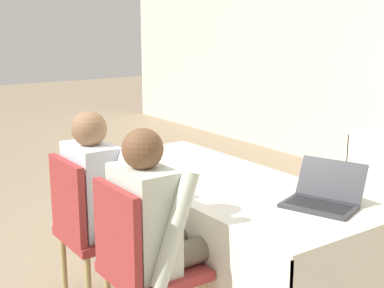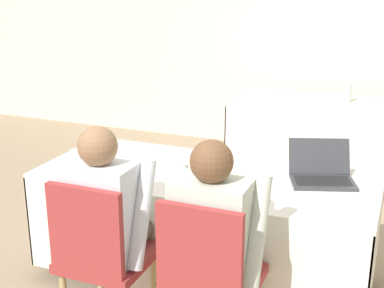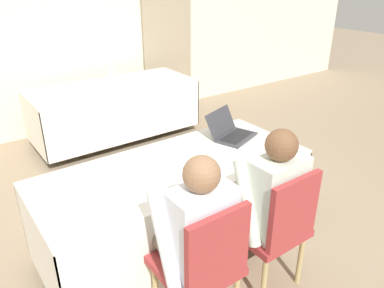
# 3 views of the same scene
# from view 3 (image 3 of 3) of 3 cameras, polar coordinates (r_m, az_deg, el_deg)

# --- Properties ---
(ground_plane) EXTENTS (24.00, 24.00, 0.00)m
(ground_plane) POSITION_cam_3_polar(r_m,az_deg,el_deg) (3.13, -2.35, -15.04)
(ground_plane) COLOR gray
(wall_back) EXTENTS (12.00, 0.06, 2.70)m
(wall_back) POSITION_cam_3_polar(r_m,az_deg,el_deg) (5.18, -21.84, 15.95)
(wall_back) COLOR beige
(wall_back) RESTS_ON ground_plane
(curtain_panel) EXTENTS (0.84, 0.04, 2.65)m
(curtain_panel) POSITION_cam_3_polar(r_m,az_deg,el_deg) (5.84, -3.83, 18.15)
(curtain_panel) COLOR gray
(curtain_panel) RESTS_ON ground_plane
(conference_table_near) EXTENTS (2.02, 0.85, 0.72)m
(conference_table_near) POSITION_cam_3_polar(r_m,az_deg,el_deg) (2.80, -2.55, -6.25)
(conference_table_near) COLOR white
(conference_table_near) RESTS_ON ground_plane
(conference_table_far) EXTENTS (2.02, 0.85, 0.72)m
(conference_table_far) POSITION_cam_3_polar(r_m,az_deg,el_deg) (4.82, -11.82, 6.89)
(conference_table_far) COLOR white
(conference_table_far) RESTS_ON ground_plane
(laptop) EXTENTS (0.44, 0.42, 0.21)m
(laptop) POSITION_cam_3_polar(r_m,az_deg,el_deg) (3.17, 6.05, 1.74)
(laptop) COLOR #333338
(laptop) RESTS_ON conference_table_near
(cell_phone) EXTENTS (0.15, 0.14, 0.01)m
(cell_phone) POSITION_cam_3_polar(r_m,az_deg,el_deg) (2.49, 1.49, -5.98)
(cell_phone) COLOR black
(cell_phone) RESTS_ON conference_table_near
(paper_beside_laptop) EXTENTS (0.28, 0.34, 0.00)m
(paper_beside_laptop) POSITION_cam_3_polar(r_m,az_deg,el_deg) (2.81, -3.56, -2.26)
(paper_beside_laptop) COLOR white
(paper_beside_laptop) RESTS_ON conference_table_near
(paper_centre_table) EXTENTS (0.27, 0.34, 0.00)m
(paper_centre_table) POSITION_cam_3_polar(r_m,az_deg,el_deg) (2.53, -17.55, -6.76)
(paper_centre_table) COLOR white
(paper_centre_table) RESTS_ON conference_table_near
(water_bottle) EXTENTS (0.06, 0.06, 0.23)m
(water_bottle) POSITION_cam_3_polar(r_m,az_deg,el_deg) (4.83, -12.18, 10.23)
(water_bottle) COLOR #B7B7C1
(water_bottle) RESTS_ON conference_table_far
(chair_near_left) EXTENTS (0.44, 0.44, 0.91)m
(chair_near_left) POSITION_cam_3_polar(r_m,az_deg,el_deg) (2.21, 1.74, -17.75)
(chair_near_left) COLOR tan
(chair_near_left) RESTS_ON ground_plane
(chair_near_right) EXTENTS (0.44, 0.44, 0.91)m
(chair_near_right) POSITION_cam_3_polar(r_m,az_deg,el_deg) (2.54, 12.65, -12.04)
(chair_near_right) COLOR tan
(chair_near_right) RESTS_ON ground_plane
(person_checkered_shirt) EXTENTS (0.50, 0.52, 1.17)m
(person_checkered_shirt) POSITION_cam_3_polar(r_m,az_deg,el_deg) (2.17, 0.10, -13.16)
(person_checkered_shirt) COLOR #665B4C
(person_checkered_shirt) RESTS_ON ground_plane
(person_white_shirt) EXTENTS (0.50, 0.52, 1.17)m
(person_white_shirt) POSITION_cam_3_polar(r_m,az_deg,el_deg) (2.50, 11.24, -8.02)
(person_white_shirt) COLOR #665B4C
(person_white_shirt) RESTS_ON ground_plane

